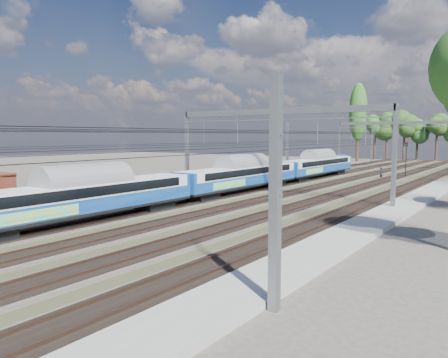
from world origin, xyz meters
The scene contains 7 objects.
track_bed centered at (0.00, 45.00, 0.10)m, with size 21.00×130.00×0.34m.
platform centered at (12.00, 20.00, 0.15)m, with size 3.00×70.00×0.30m, color gray.
catenary centered at (0.33, 52.69, 6.40)m, with size 25.65×130.00×9.00m.
poplar centered at (-14.50, 98.00, 11.89)m, with size 4.40×4.40×19.04m.
emu_train centered at (-4.50, 30.48, 2.48)m, with size 2.88×60.90×4.21m.
worker centered at (3.18, 56.13, 0.85)m, with size 0.62×0.41×1.71m, color black.
signal_near centered at (5.40, 60.98, 3.42)m, with size 0.36×0.32×5.40m.
Camera 1 is at (21.19, -8.48, 6.34)m, focal length 35.00 mm.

